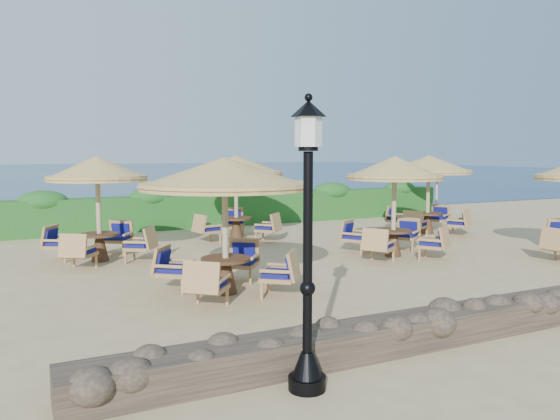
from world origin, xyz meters
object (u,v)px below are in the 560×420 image
object	(u,v)px
extra_parasol	(437,167)
cafe_set_4	(236,178)
cafe_set_1	(394,190)
lamp_post	(308,258)
cafe_set_3	(98,193)
cafe_set_5	(428,179)
cafe_set_0	(225,195)

from	to	relation	value
extra_parasol	cafe_set_4	xyz separation A→B (m)	(-9.35, -1.39, -0.22)
cafe_set_1	extra_parasol	bearing A→B (deg)	41.15
lamp_post	cafe_set_3	world-z (taller)	lamp_post
cafe_set_5	cafe_set_0	bearing A→B (deg)	-153.00
cafe_set_5	cafe_set_3	bearing A→B (deg)	-179.23
lamp_post	cafe_set_5	xyz separation A→B (m)	(9.60, 9.06, 0.29)
cafe_set_1	cafe_set_4	bearing A→B (deg)	122.05
lamp_post	cafe_set_0	xyz separation A→B (m)	(0.65, 4.50, 0.38)
cafe_set_4	lamp_post	bearing A→B (deg)	-107.01
lamp_post	cafe_set_5	bearing A→B (deg)	43.36
cafe_set_0	cafe_set_3	xyz separation A→B (m)	(-1.77, 4.41, -0.20)
extra_parasol	cafe_set_1	world-z (taller)	cafe_set_1
cafe_set_3	cafe_set_0	bearing A→B (deg)	-68.18
cafe_set_1	cafe_set_5	world-z (taller)	same
cafe_set_0	cafe_set_1	bearing A→B (deg)	17.88
cafe_set_0	cafe_set_4	distance (m)	6.64
cafe_set_1	cafe_set_0	bearing A→B (deg)	-162.12
cafe_set_4	cafe_set_5	distance (m)	6.54
cafe_set_4	cafe_set_5	size ratio (longest dim) A/B	1.04
extra_parasol	cafe_set_5	world-z (taller)	cafe_set_5
cafe_set_0	cafe_set_1	world-z (taller)	same
lamp_post	cafe_set_4	world-z (taller)	lamp_post
cafe_set_0	cafe_set_4	size ratio (longest dim) A/B	1.11
extra_parasol	cafe_set_5	xyz separation A→B (m)	(-3.00, -2.94, -0.33)
lamp_post	cafe_set_5	world-z (taller)	lamp_post
cafe_set_4	extra_parasol	bearing A→B (deg)	8.43
cafe_set_1	cafe_set_5	size ratio (longest dim) A/B	0.95
cafe_set_5	extra_parasol	bearing A→B (deg)	44.37
lamp_post	extra_parasol	bearing A→B (deg)	43.60
cafe_set_1	cafe_set_5	distance (m)	4.58
cafe_set_5	cafe_set_4	bearing A→B (deg)	166.26
cafe_set_0	cafe_set_1	xyz separation A→B (m)	(5.34, 1.72, -0.18)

